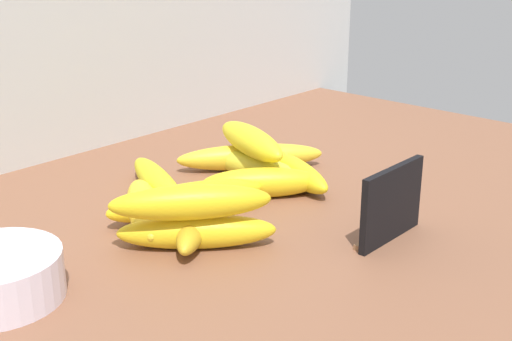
{
  "coord_description": "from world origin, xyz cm",
  "views": [
    {
      "loc": [
        -61.17,
        -48.61,
        35.65
      ],
      "look_at": [
        -3.59,
        3.44,
        8.0
      ],
      "focal_mm": 48.44,
      "sensor_mm": 36.0,
      "label": 1
    }
  ],
  "objects": [
    {
      "name": "counter_top",
      "position": [
        0.0,
        0.0,
        1.5
      ],
      "size": [
        110.0,
        76.0,
        3.0
      ],
      "primitive_type": "cube",
      "color": "brown",
      "rests_on": "ground"
    },
    {
      "name": "banana_8",
      "position": [
        6.7,
        13.83,
        4.84
      ],
      "size": [
        18.56,
        15.79,
        3.67
      ],
      "primitive_type": "ellipsoid",
      "rotation": [
        0.0,
        0.0,
        2.47
      ],
      "color": "yellow",
      "rests_on": "counter_top"
    },
    {
      "name": "banana_6",
      "position": [
        -15.68,
        1.04,
        4.84
      ],
      "size": [
        14.79,
        14.48,
        3.69
      ],
      "primitive_type": "ellipsoid",
      "rotation": [
        0.0,
        0.0,
        2.37
      ],
      "color": "yellow",
      "rests_on": "counter_top"
    },
    {
      "name": "banana_0",
      "position": [
        4.41,
        11.06,
        4.65
      ],
      "size": [
        4.26,
        20.1,
        3.3
      ],
      "primitive_type": "ellipsoid",
      "rotation": [
        0.0,
        0.0,
        1.62
      ],
      "color": "yellow",
      "rests_on": "counter_top"
    },
    {
      "name": "chalkboard_sign",
      "position": [
        -0.27,
        -13.09,
        6.86
      ],
      "size": [
        11.0,
        1.8,
        8.4
      ],
      "color": "black",
      "rests_on": "counter_top"
    },
    {
      "name": "banana_7",
      "position": [
        -12.82,
        3.99,
        4.77
      ],
      "size": [
        16.48,
        13.92,
        3.54
      ],
      "primitive_type": "ellipsoid",
      "rotation": [
        0.0,
        0.0,
        0.66
      ],
      "color": "gold",
      "rests_on": "counter_top"
    },
    {
      "name": "banana_5",
      "position": [
        -8.96,
        15.16,
        4.76
      ],
      "size": [
        11.42,
        19.84,
        3.53
      ],
      "primitive_type": "ellipsoid",
      "rotation": [
        0.0,
        0.0,
        4.29
      ],
      "color": "yellow",
      "rests_on": "counter_top"
    },
    {
      "name": "banana_3",
      "position": [
        6.32,
        5.65,
        4.79
      ],
      "size": [
        8.99,
        16.23,
        3.58
      ],
      "primitive_type": "ellipsoid",
      "rotation": [
        0.0,
        0.0,
        4.35
      ],
      "color": "yellow",
      "rests_on": "counter_top"
    },
    {
      "name": "banana_4",
      "position": [
        0.02,
        5.6,
        4.92
      ],
      "size": [
        13.89,
        13.3,
        3.83
      ],
      "primitive_type": "ellipsoid",
      "rotation": [
        0.0,
        0.0,
        2.39
      ],
      "color": "yellow",
      "rests_on": "counter_top"
    },
    {
      "name": "banana_10",
      "position": [
        4.21,
        11.42,
        8.26
      ],
      "size": [
        9.08,
        16.31,
        3.91
      ],
      "primitive_type": "ellipsoid",
      "rotation": [
        0.0,
        0.0,
        1.22
      ],
      "color": "yellow",
      "rests_on": "banana_0"
    },
    {
      "name": "banana_1",
      "position": [
        -10.62,
        8.0,
        5.05
      ],
      "size": [
        19.76,
        10.95,
        4.09
      ],
      "primitive_type": "ellipsoid",
      "rotation": [
        0.0,
        0.0,
        5.91
      ],
      "color": "yellow",
      "rests_on": "counter_top"
    },
    {
      "name": "banana_2",
      "position": [
        -15.51,
        9.97,
        4.94
      ],
      "size": [
        12.5,
        16.07,
        3.87
      ],
      "primitive_type": "ellipsoid",
      "rotation": [
        0.0,
        0.0,
        0.98
      ],
      "color": "yellow",
      "rests_on": "counter_top"
    },
    {
      "name": "banana_9",
      "position": [
        -16.56,
        0.87,
        8.54
      ],
      "size": [
        15.39,
        13.71,
        3.71
      ],
      "primitive_type": "ellipsoid",
      "rotation": [
        0.0,
        0.0,
        2.45
      ],
      "color": "yellow",
      "rests_on": "banana_6"
    }
  ]
}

